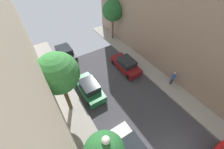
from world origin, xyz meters
TOP-DOWN VIEW (x-y plane):
  - sidewalk_right at (5.00, 0.00)m, footprint 2.00×44.00m
  - parked_car_left_2 at (-2.70, 9.48)m, footprint 1.78×4.20m
  - parked_car_left_3 at (-2.70, 16.75)m, footprint 1.78×4.20m
  - parked_car_right_3 at (2.70, 10.42)m, footprint 1.78×4.20m
  - pedestrian at (5.44, 5.66)m, footprint 0.40×0.36m
  - street_tree_1 at (5.27, 17.45)m, footprint 2.93×2.93m
  - street_tree_2 at (-5.13, 8.70)m, footprint 3.22×3.22m

SIDE VIEW (x-z plane):
  - sidewalk_right at x=5.00m, z-range 0.00..0.15m
  - parked_car_left_2 at x=-2.70m, z-range -0.06..1.50m
  - parked_car_left_3 at x=-2.70m, z-range -0.06..1.50m
  - parked_car_right_3 at x=2.70m, z-range -0.06..1.50m
  - pedestrian at x=5.44m, z-range 0.21..1.93m
  - street_tree_1 at x=5.27m, z-range 1.51..7.23m
  - street_tree_2 at x=-5.13m, z-range 1.65..7.93m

